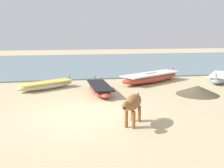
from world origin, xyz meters
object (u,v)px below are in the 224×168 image
object	(u,v)px
fishing_boat_0	(219,77)
cow_adult_brown	(133,104)
fishing_boat_3	(100,89)
fishing_boat_4	(151,77)
fishing_boat_1	(46,85)

from	to	relation	value
fishing_boat_0	cow_adult_brown	xyz separation A→B (m)	(-7.27, -6.05, 0.44)
fishing_boat_3	cow_adult_brown	world-z (taller)	cow_adult_brown
fishing_boat_3	cow_adult_brown	xyz separation A→B (m)	(0.37, -4.47, 0.46)
cow_adult_brown	fishing_boat_0	bearing A→B (deg)	162.96
fishing_boat_3	fishing_boat_4	world-z (taller)	fishing_boat_4
fishing_boat_0	fishing_boat_4	xyz separation A→B (m)	(-4.16, 0.62, 0.04)
cow_adult_brown	fishing_boat_4	bearing A→B (deg)	-171.78
fishing_boat_0	fishing_boat_1	size ratio (longest dim) A/B	1.02
fishing_boat_0	fishing_boat_3	bearing A→B (deg)	-36.21
fishing_boat_0	fishing_boat_3	world-z (taller)	fishing_boat_0
fishing_boat_3	fishing_boat_4	bearing A→B (deg)	-59.13
fishing_boat_3	fishing_boat_0	bearing A→B (deg)	-79.77
fishing_boat_4	cow_adult_brown	bearing A→B (deg)	-143.93
fishing_boat_0	fishing_boat_1	bearing A→B (deg)	-47.35
fishing_boat_3	fishing_boat_4	distance (m)	4.12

